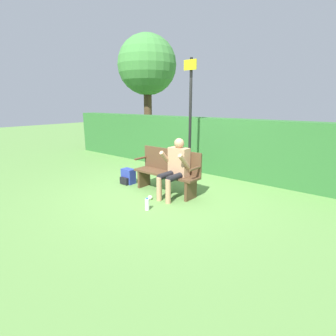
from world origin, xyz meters
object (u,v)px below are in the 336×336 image
object	(u,v)px
park_bench	(168,171)
person_seated	(176,165)
water_bottle	(147,204)
signpost	(190,115)
tree	(147,66)
backpack	(128,177)

from	to	relation	value
park_bench	person_seated	distance (m)	0.41
water_bottle	person_seated	bearing A→B (deg)	92.32
signpost	person_seated	bearing A→B (deg)	-66.87
person_seated	park_bench	bearing A→B (deg)	157.46
water_bottle	tree	size ratio (longest dim) A/B	0.05
water_bottle	tree	bearing A→B (deg)	133.54
park_bench	tree	world-z (taller)	tree
backpack	tree	distance (m)	6.67
person_seated	tree	distance (m)	7.36
park_bench	signpost	size ratio (longest dim) A/B	0.53
person_seated	backpack	world-z (taller)	person_seated
tree	person_seated	bearing A→B (deg)	-41.48
park_bench	person_seated	bearing A→B (deg)	-22.54
person_seated	signpost	xyz separation A→B (m)	(-0.53, 1.25, 0.96)
backpack	signpost	xyz separation A→B (m)	(0.94, 1.26, 1.46)
backpack	signpost	bearing A→B (deg)	53.43
backpack	tree	size ratio (longest dim) A/B	0.08
tree	signpost	bearing A→B (deg)	-35.53
backpack	water_bottle	xyz separation A→B (m)	(1.51, -0.89, -0.06)
person_seated	tree	bearing A→B (deg)	138.52
park_bench	tree	bearing A→B (deg)	137.49
water_bottle	signpost	bearing A→B (deg)	104.88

